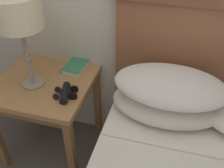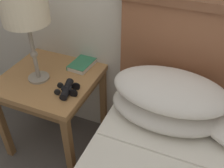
{
  "view_description": "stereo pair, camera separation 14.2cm",
  "coord_description": "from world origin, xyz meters",
  "px_view_note": "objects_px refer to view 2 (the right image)",
  "views": [
    {
      "loc": [
        0.14,
        -0.38,
        1.55
      ],
      "look_at": [
        -0.16,
        0.72,
        0.69
      ],
      "focal_mm": 42.0,
      "sensor_mm": 36.0,
      "label": 1
    },
    {
      "loc": [
        0.27,
        -0.33,
        1.55
      ],
      "look_at": [
        -0.16,
        0.72,
        0.69
      ],
      "focal_mm": 42.0,
      "sensor_mm": 36.0,
      "label": 2
    }
  ],
  "objects_px": {
    "nightstand": "(51,86)",
    "table_lamp": "(25,10)",
    "binoculars_pair": "(67,89)",
    "book_on_nightstand": "(82,64)"
  },
  "relations": [
    {
      "from": "nightstand",
      "to": "binoculars_pair",
      "type": "xyz_separation_m",
      "value": [
        0.19,
        -0.1,
        0.1
      ]
    },
    {
      "from": "nightstand",
      "to": "table_lamp",
      "type": "height_order",
      "value": "table_lamp"
    },
    {
      "from": "nightstand",
      "to": "binoculars_pair",
      "type": "height_order",
      "value": "binoculars_pair"
    },
    {
      "from": "nightstand",
      "to": "table_lamp",
      "type": "distance_m",
      "value": 0.52
    },
    {
      "from": "binoculars_pair",
      "to": "nightstand",
      "type": "bearing_deg",
      "value": 151.74
    },
    {
      "from": "table_lamp",
      "to": "binoculars_pair",
      "type": "relative_size",
      "value": 3.27
    },
    {
      "from": "table_lamp",
      "to": "nightstand",
      "type": "bearing_deg",
      "value": 47.95
    },
    {
      "from": "nightstand",
      "to": "book_on_nightstand",
      "type": "xyz_separation_m",
      "value": [
        0.14,
        0.18,
        0.1
      ]
    },
    {
      "from": "binoculars_pair",
      "to": "book_on_nightstand",
      "type": "bearing_deg",
      "value": 100.59
    },
    {
      "from": "nightstand",
      "to": "book_on_nightstand",
      "type": "bearing_deg",
      "value": 51.82
    }
  ]
}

